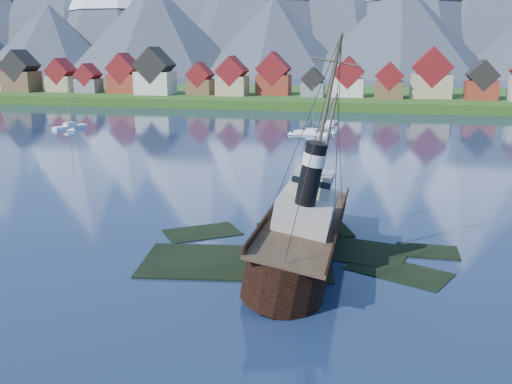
% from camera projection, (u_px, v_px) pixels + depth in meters
% --- Properties ---
extents(ground, '(1400.00, 1400.00, 0.00)m').
position_uv_depth(ground, '(272.00, 258.00, 55.66)').
color(ground, '#172541').
rests_on(ground, ground).
extents(shoal, '(31.71, 21.24, 1.14)m').
position_uv_depth(shoal, '(293.00, 255.00, 57.41)').
color(shoal, black).
rests_on(shoal, ground).
extents(shore_bank, '(600.00, 80.00, 3.20)m').
position_uv_depth(shore_bank, '(355.00, 101.00, 216.61)').
color(shore_bank, '#294A15').
rests_on(shore_bank, ground).
extents(seawall, '(600.00, 2.50, 2.00)m').
position_uv_depth(seawall, '(349.00, 112.00, 180.63)').
color(seawall, '#3F3D38').
rests_on(seawall, ground).
extents(town, '(250.96, 16.69, 17.30)m').
position_uv_depth(town, '(260.00, 79.00, 204.35)').
color(town, maroon).
rests_on(town, ground).
extents(tugboat_wreck, '(6.62, 28.53, 22.61)m').
position_uv_depth(tugboat_wreck, '(300.00, 228.00, 55.69)').
color(tugboat_wreck, black).
rests_on(tugboat_wreck, ground).
extents(sailboat_b, '(6.03, 9.02, 13.00)m').
position_uv_depth(sailboat_b, '(70.00, 127.00, 143.56)').
color(sailboat_b, silver).
rests_on(sailboat_b, ground).
extents(sailboat_c, '(9.30, 5.80, 11.80)m').
position_uv_depth(sailboat_c, '(313.00, 133.00, 133.85)').
color(sailboat_c, silver).
rests_on(sailboat_c, ground).
extents(sailboat_e, '(2.86, 8.85, 10.10)m').
position_uv_depth(sailboat_e, '(331.00, 124.00, 150.01)').
color(sailboat_e, silver).
rests_on(sailboat_e, ground).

